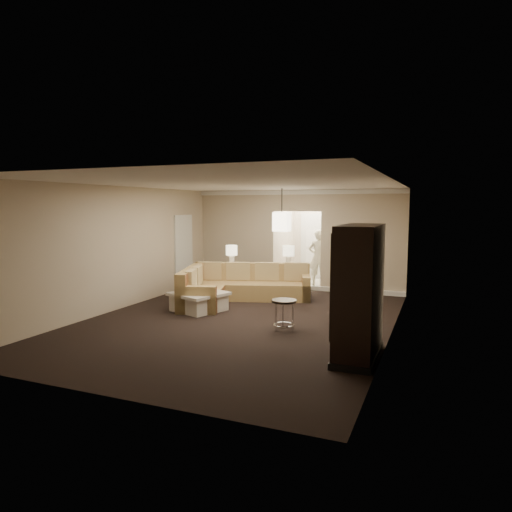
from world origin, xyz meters
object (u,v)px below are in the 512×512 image
at_px(drink_table, 284,308).
at_px(person, 319,255).
at_px(console_table, 260,279).
at_px(coffee_table, 199,301).
at_px(sectional_sofa, 235,287).
at_px(armoire, 359,295).

distance_m(drink_table, person, 5.12).
height_order(console_table, person, person).
height_order(coffee_table, drink_table, drink_table).
relative_size(coffee_table, person, 0.73).
distance_m(coffee_table, drink_table, 2.45).
distance_m(sectional_sofa, person, 3.31).
distance_m(sectional_sofa, coffee_table, 1.30).
bearing_deg(coffee_table, armoire, -25.96).
distance_m(sectional_sofa, console_table, 0.97).
relative_size(sectional_sofa, drink_table, 5.34).
relative_size(sectional_sofa, console_table, 1.59).
xyz_separation_m(coffee_table, drink_table, (2.30, -0.83, 0.21)).
xyz_separation_m(coffee_table, person, (1.66, 4.23, 0.70)).
bearing_deg(armoire, drink_table, 146.12).
height_order(sectional_sofa, console_table, sectional_sofa).
xyz_separation_m(sectional_sofa, drink_table, (1.98, -2.09, 0.07)).
bearing_deg(console_table, armoire, -67.69).
bearing_deg(person, console_table, 53.91).
bearing_deg(console_table, drink_table, -77.09).
distance_m(console_table, person, 2.35).
distance_m(sectional_sofa, drink_table, 2.88).
xyz_separation_m(console_table, drink_table, (1.69, -3.01, -0.02)).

